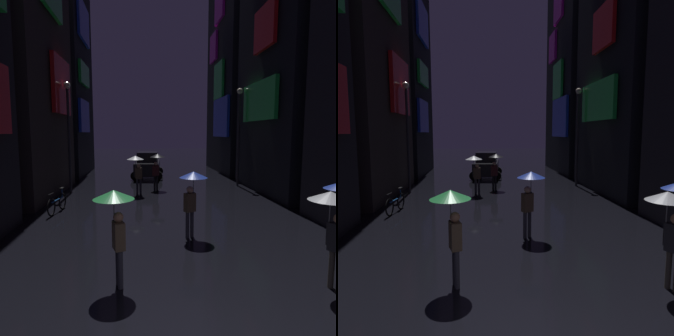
{
  "view_description": "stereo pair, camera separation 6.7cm",
  "coord_description": "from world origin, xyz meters",
  "views": [
    {
      "loc": [
        -1.03,
        -3.6,
        3.35
      ],
      "look_at": [
        0.0,
        8.07,
        1.96
      ],
      "focal_mm": 32.0,
      "sensor_mm": 36.0,
      "label": 1
    },
    {
      "loc": [
        -0.96,
        -3.61,
        3.35
      ],
      "look_at": [
        0.0,
        8.07,
        1.96
      ],
      "focal_mm": 32.0,
      "sensor_mm": 36.0,
      "label": 2
    }
  ],
  "objects": [
    {
      "name": "pedestrian_midstreet_left_green",
      "position": [
        -1.61,
        2.78,
        1.67
      ],
      "size": [
        0.9,
        0.9,
        2.12
      ],
      "color": "#2D2D38",
      "rests_on": "ground"
    },
    {
      "name": "pedestrian_foreground_right_clear",
      "position": [
        2.98,
        2.23,
        1.67
      ],
      "size": [
        0.9,
        0.9,
        2.12
      ],
      "color": "#38332D",
      "rests_on": "ground"
    },
    {
      "name": "building_left_far",
      "position": [
        -7.48,
        21.57,
        7.53
      ],
      "size": [
        4.25,
        7.16,
        15.04
      ],
      "color": "black",
      "rests_on": "ground"
    },
    {
      "name": "pedestrian_midstreet_centre_blue",
      "position": [
        0.57,
        5.7,
        1.67
      ],
      "size": [
        0.9,
        0.9,
        2.12
      ],
      "color": "#2D2D38",
      "rests_on": "ground"
    },
    {
      "name": "streetlamp_left_far",
      "position": [
        -5.0,
        13.32,
        3.75
      ],
      "size": [
        0.36,
        0.36,
        6.07
      ],
      "color": "#2D2D33",
      "rests_on": "ground"
    },
    {
      "name": "pedestrian_foreground_left_clear",
      "position": [
        -1.32,
        12.5,
        1.67
      ],
      "size": [
        0.9,
        0.9,
        2.12
      ],
      "color": "#2D2D38",
      "rests_on": "ground"
    },
    {
      "name": "building_right_mid",
      "position": [
        7.48,
        12.82,
        9.55
      ],
      "size": [
        4.25,
        7.7,
        19.09
      ],
      "color": "black",
      "rests_on": "ground"
    },
    {
      "name": "bicycle_parked_at_storefront",
      "position": [
        -4.6,
        9.09,
        0.39
      ],
      "size": [
        0.32,
        1.81,
        0.96
      ],
      "color": "black",
      "rests_on": "ground"
    },
    {
      "name": "building_right_far",
      "position": [
        7.47,
        22.08,
        8.37
      ],
      "size": [
        4.25,
        8.18,
        16.76
      ],
      "color": "black",
      "rests_on": "ground"
    },
    {
      "name": "pedestrian_far_right_black",
      "position": [
        -0.14,
        13.83,
        1.67
      ],
      "size": [
        0.9,
        0.9,
        2.12
      ],
      "color": "black",
      "rests_on": "ground"
    },
    {
      "name": "streetlamp_right_far",
      "position": [
        5.0,
        14.65,
        3.74
      ],
      "size": [
        0.36,
        0.36,
        6.06
      ],
      "color": "#2D2D33",
      "rests_on": "ground"
    },
    {
      "name": "car_distant",
      "position": [
        -0.59,
        18.66,
        0.93
      ],
      "size": [
        2.5,
        4.27,
        1.92
      ],
      "color": "black",
      "rests_on": "ground"
    }
  ]
}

